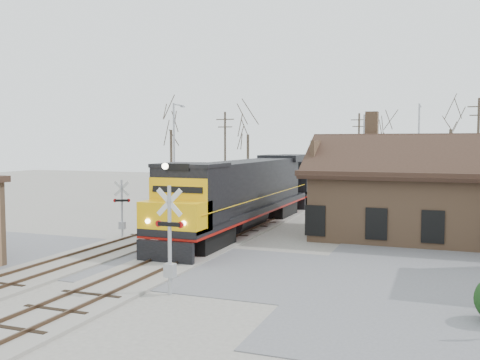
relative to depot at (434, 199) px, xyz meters
The scene contains 19 objects.
ground 17.14m from the depot, 134.97° to the right, with size 140.00×140.00×0.00m, color #A29D93.
road 17.13m from the depot, 134.97° to the right, with size 60.00×9.00×0.03m, color #5D5D62.
track_main 12.58m from the depot, 165.97° to the left, with size 3.40×90.00×0.24m.
track_siding 16.92m from the depot, 169.70° to the left, with size 3.40×90.00×0.24m.
depot is the anchor object (origin of this frame).
locomotive_lead 12.15m from the depot, behind, with size 3.25×21.78×4.84m.
locomotive_trailing 23.39m from the depot, 120.84° to the left, with size 3.25×21.78×4.58m.
crossbuck_near 19.08m from the depot, 119.31° to the right, with size 1.20×0.32×4.22m.
crossbuck_far 19.12m from the depot, 158.73° to the right, with size 0.97×0.49×3.61m.
streetlight_a 22.36m from the depot, 162.85° to the left, with size 0.25×2.04×9.25m.
streetlight_b 12.16m from the depot, 118.29° to the left, with size 0.25×2.04×8.19m.
streetlight_c 21.58m from the depot, 94.80° to the left, with size 0.25×2.04×9.72m.
utility_pole_a 27.87m from the depot, 139.72° to the left, with size 2.00×0.24×9.13m.
utility_pole_b 32.80m from the depot, 106.14° to the left, with size 2.00×0.24×9.44m.
utility_pole_c 20.53m from the depot, 79.99° to the left, with size 2.00×0.24×10.02m.
tree_a 36.46m from the depot, 144.36° to the left, with size 4.91×4.91×12.03m.
tree_b 31.84m from the depot, 131.15° to the left, with size 4.54×4.54×11.12m.
tree_c 35.46m from the depot, 99.93° to the left, with size 4.30×4.30×10.54m.
tree_d 33.06m from the depot, 87.71° to the left, with size 4.95×4.95×12.13m.
Camera 1 is at (12.33, -22.65, 5.86)m, focal length 40.00 mm.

